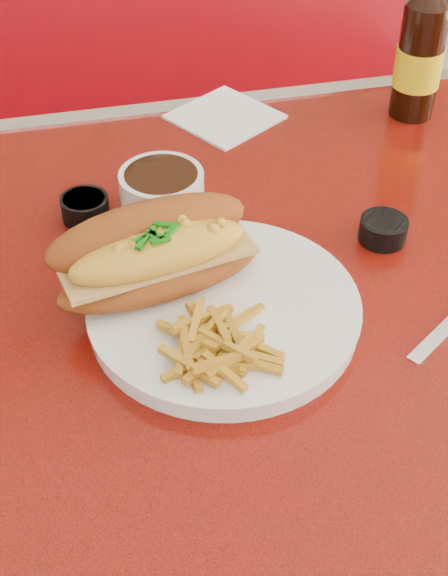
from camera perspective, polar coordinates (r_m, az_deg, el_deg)
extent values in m
cube|color=red|center=(0.86, 6.95, -0.56)|extent=(1.20, 0.80, 0.04)
cube|color=white|center=(1.17, 0.64, 12.36)|extent=(1.22, 0.03, 0.04)
cylinder|color=white|center=(1.15, 5.37, -14.78)|extent=(0.09, 0.09, 0.72)
cube|color=maroon|center=(1.77, -2.39, 3.35)|extent=(1.20, 0.50, 0.45)
cube|color=maroon|center=(1.73, -4.35, 19.62)|extent=(1.20, 0.08, 0.45)
cylinder|color=white|center=(0.79, 0.00, -1.69)|extent=(0.33, 0.33, 0.02)
cylinder|color=white|center=(0.78, 0.00, -1.14)|extent=(0.34, 0.34, 0.00)
ellipsoid|color=#914517|center=(0.79, -4.56, 0.96)|extent=(0.22, 0.11, 0.04)
cube|color=tan|center=(0.78, -4.63, 1.92)|extent=(0.20, 0.09, 0.01)
ellipsoid|color=gold|center=(0.77, -4.68, 2.57)|extent=(0.19, 0.09, 0.04)
ellipsoid|color=#914517|center=(0.79, -5.42, 3.91)|extent=(0.22, 0.12, 0.08)
cube|color=silver|center=(0.79, 4.78, -0.77)|extent=(0.03, 0.12, 0.00)
cube|color=silver|center=(0.85, 4.25, 2.46)|extent=(0.02, 0.03, 0.00)
cylinder|color=white|center=(0.92, -4.42, 6.72)|extent=(0.11, 0.11, 0.05)
cylinder|color=black|center=(0.91, -4.50, 7.94)|extent=(0.09, 0.09, 0.01)
cylinder|color=black|center=(0.93, -9.86, 5.64)|extent=(0.06, 0.06, 0.03)
cylinder|color=#D9834F|center=(0.92, -9.93, 6.19)|extent=(0.05, 0.05, 0.01)
cylinder|color=black|center=(0.90, 11.25, 4.08)|extent=(0.07, 0.07, 0.03)
cylinder|color=#D9834F|center=(0.90, 11.34, 4.61)|extent=(0.06, 0.06, 0.01)
cylinder|color=black|center=(1.12, 13.69, 15.39)|extent=(0.06, 0.06, 0.15)
cylinder|color=yellow|center=(1.12, 13.63, 15.06)|extent=(0.07, 0.07, 0.05)
cube|color=silver|center=(0.81, 15.43, -2.87)|extent=(0.10, 0.08, 0.00)
cube|color=white|center=(1.11, 0.06, 12.08)|extent=(0.17, 0.17, 0.00)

